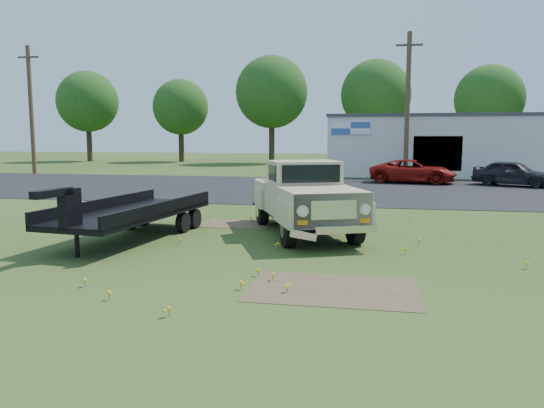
{
  "coord_description": "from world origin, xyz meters",
  "views": [
    {
      "loc": [
        2.19,
        -12.17,
        2.72
      ],
      "look_at": [
        -0.4,
        1.0,
        0.99
      ],
      "focal_mm": 35.0,
      "sensor_mm": 36.0,
      "label": 1
    }
  ],
  "objects": [
    {
      "name": "ground",
      "position": [
        0.0,
        0.0,
        0.0
      ],
      "size": [
        140.0,
        140.0,
        0.0
      ],
      "primitive_type": "plane",
      "color": "#2D4014",
      "rests_on": "ground"
    },
    {
      "name": "asphalt_lot",
      "position": [
        0.0,
        15.0,
        0.0
      ],
      "size": [
        90.0,
        14.0,
        0.02
      ],
      "primitive_type": "cube",
      "color": "black",
      "rests_on": "ground"
    },
    {
      "name": "dirt_patch_a",
      "position": [
        1.5,
        -3.0,
        0.0
      ],
      "size": [
        3.0,
        2.0,
        0.01
      ],
      "primitive_type": "cube",
      "color": "brown",
      "rests_on": "ground"
    },
    {
      "name": "dirt_patch_b",
      "position": [
        -2.0,
        3.5,
        0.0
      ],
      "size": [
        2.2,
        1.6,
        0.01
      ],
      "primitive_type": "cube",
      "color": "brown",
      "rests_on": "ground"
    },
    {
      "name": "commercial_building",
      "position": [
        6.0,
        26.99,
        2.1
      ],
      "size": [
        14.2,
        8.2,
        4.15
      ],
      "color": "silver",
      "rests_on": "ground"
    },
    {
      "name": "utility_pole_west",
      "position": [
        -22.0,
        22.0,
        4.6
      ],
      "size": [
        1.6,
        0.3,
        9.0
      ],
      "color": "#43301F",
      "rests_on": "ground"
    },
    {
      "name": "utility_pole_mid",
      "position": [
        4.0,
        22.0,
        4.6
      ],
      "size": [
        1.6,
        0.3,
        9.0
      ],
      "color": "#43301F",
      "rests_on": "ground"
    },
    {
      "name": "treeline_a",
      "position": [
        -28.0,
        40.0,
        6.3
      ],
      "size": [
        6.4,
        6.4,
        9.52
      ],
      "color": "#342617",
      "rests_on": "ground"
    },
    {
      "name": "treeline_b",
      "position": [
        -18.0,
        41.0,
        5.67
      ],
      "size": [
        5.76,
        5.76,
        8.57
      ],
      "color": "#342617",
      "rests_on": "ground"
    },
    {
      "name": "treeline_c",
      "position": [
        -8.0,
        39.5,
        6.93
      ],
      "size": [
        7.04,
        7.04,
        10.47
      ],
      "color": "#342617",
      "rests_on": "ground"
    },
    {
      "name": "treeline_d",
      "position": [
        2.0,
        40.5,
        6.62
      ],
      "size": [
        6.72,
        6.72,
        10.0
      ],
      "color": "#342617",
      "rests_on": "ground"
    },
    {
      "name": "treeline_e",
      "position": [
        12.0,
        39.0,
        5.98
      ],
      "size": [
        6.08,
        6.08,
        9.04
      ],
      "color": "#342617",
      "rests_on": "ground"
    },
    {
      "name": "vintage_pickup_truck",
      "position": [
        0.25,
        2.37,
        1.02
      ],
      "size": [
        4.2,
        6.04,
        2.04
      ],
      "primitive_type": null,
      "rotation": [
        0.0,
        0.0,
        0.4
      ],
      "color": "tan",
      "rests_on": "ground"
    },
    {
      "name": "flatbed_trailer",
      "position": [
        -4.11,
        0.69,
        0.81
      ],
      "size": [
        2.64,
        6.11,
        1.61
      ],
      "primitive_type": null,
      "rotation": [
        0.0,
        0.0,
        -0.11
      ],
      "color": "black",
      "rests_on": "ground"
    },
    {
      "name": "red_pickup",
      "position": [
        4.28,
        19.26,
        0.67
      ],
      "size": [
        5.14,
        3.0,
        1.34
      ],
      "primitive_type": "imported",
      "rotation": [
        0.0,
        0.0,
        1.4
      ],
      "color": "maroon",
      "rests_on": "ground"
    },
    {
      "name": "dark_sedan",
      "position": [
        9.46,
        18.38,
        0.69
      ],
      "size": [
        4.36,
        3.36,
        1.39
      ],
      "primitive_type": "imported",
      "rotation": [
        0.0,
        0.0,
        1.08
      ],
      "color": "black",
      "rests_on": "ground"
    }
  ]
}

